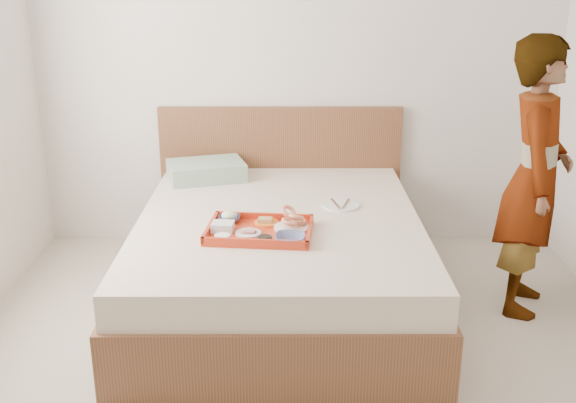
# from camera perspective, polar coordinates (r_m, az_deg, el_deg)

# --- Properties ---
(wall_back) EXTENTS (3.50, 0.01, 2.60)m
(wall_back) POSITION_cam_1_polar(r_m,az_deg,el_deg) (4.57, 0.86, 12.31)
(wall_back) COLOR silver
(wall_back) RESTS_ON ground
(bed) EXTENTS (1.65, 2.00, 0.53)m
(bed) POSITION_cam_1_polar(r_m,az_deg,el_deg) (3.88, -0.74, -4.89)
(bed) COLOR brown
(bed) RESTS_ON ground
(headboard) EXTENTS (1.65, 0.06, 0.95)m
(headboard) POSITION_cam_1_polar(r_m,az_deg,el_deg) (4.72, -0.63, 2.27)
(headboard) COLOR brown
(headboard) RESTS_ON ground
(pillow) EXTENTS (0.55, 0.45, 0.12)m
(pillow) POSITION_cam_1_polar(r_m,az_deg,el_deg) (4.45, -6.88, 2.60)
(pillow) COLOR #9DB895
(pillow) RESTS_ON bed
(tray) EXTENTS (0.57, 0.44, 0.05)m
(tray) POSITION_cam_1_polar(r_m,az_deg,el_deg) (3.52, -2.40, -2.39)
(tray) COLOR red
(tray) RESTS_ON bed
(prawn_plate) EXTENTS (0.20, 0.20, 0.01)m
(prawn_plate) POSITION_cam_1_polar(r_m,az_deg,el_deg) (3.56, 0.31, -2.20)
(prawn_plate) COLOR white
(prawn_plate) RESTS_ON tray
(navy_bowl_big) EXTENTS (0.17, 0.17, 0.04)m
(navy_bowl_big) POSITION_cam_1_polar(r_m,az_deg,el_deg) (3.38, 0.19, -3.12)
(navy_bowl_big) COLOR #1A1B47
(navy_bowl_big) RESTS_ON tray
(sauce_dish) EXTENTS (0.09, 0.09, 0.03)m
(sauce_dish) POSITION_cam_1_polar(r_m,az_deg,el_deg) (3.38, -1.99, -3.22)
(sauce_dish) COLOR black
(sauce_dish) RESTS_ON tray
(meat_plate) EXTENTS (0.15, 0.15, 0.01)m
(meat_plate) POSITION_cam_1_polar(r_m,az_deg,el_deg) (3.49, -3.36, -2.67)
(meat_plate) COLOR white
(meat_plate) RESTS_ON tray
(bread_plate) EXTENTS (0.14, 0.14, 0.01)m
(bread_plate) POSITION_cam_1_polar(r_m,az_deg,el_deg) (3.63, -1.82, -1.77)
(bread_plate) COLOR orange
(bread_plate) RESTS_ON tray
(salad_bowl) EXTENTS (0.13, 0.13, 0.04)m
(salad_bowl) POSITION_cam_1_polar(r_m,az_deg,el_deg) (3.66, -4.94, -1.45)
(salad_bowl) COLOR #1A1B47
(salad_bowl) RESTS_ON tray
(plastic_tub) EXTENTS (0.12, 0.10, 0.05)m
(plastic_tub) POSITION_cam_1_polar(r_m,az_deg,el_deg) (3.53, -5.50, -2.14)
(plastic_tub) COLOR silver
(plastic_tub) RESTS_ON tray
(cheese_round) EXTENTS (0.09, 0.09, 0.03)m
(cheese_round) POSITION_cam_1_polar(r_m,az_deg,el_deg) (3.42, -5.54, -3.03)
(cheese_round) COLOR white
(cheese_round) RESTS_ON tray
(dinner_plate) EXTENTS (0.24, 0.24, 0.01)m
(dinner_plate) POSITION_cam_1_polar(r_m,az_deg,el_deg) (3.94, 4.44, -0.31)
(dinner_plate) COLOR white
(dinner_plate) RESTS_ON bed
(person) EXTENTS (0.54, 0.65, 1.53)m
(person) POSITION_cam_1_polar(r_m,az_deg,el_deg) (3.90, 20.01, 1.86)
(person) COLOR beige
(person) RESTS_ON ground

